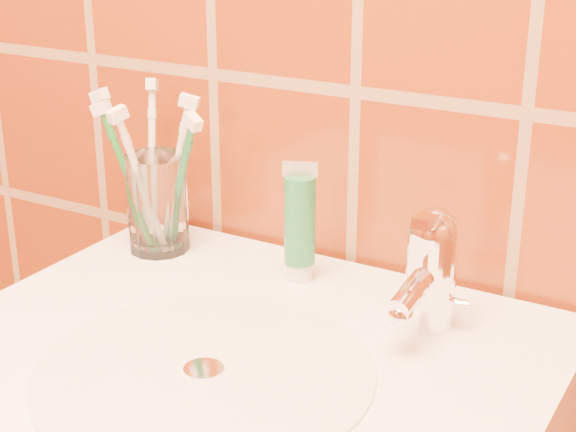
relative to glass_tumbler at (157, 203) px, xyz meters
The scene contains 9 objects.
glass_tumbler is the anchor object (origin of this frame).
toothpaste_tube 0.18m from the glass_tumbler, ahead, with size 0.04×0.03×0.13m.
faucet 0.34m from the glass_tumbler, ahead, with size 0.05×0.11×0.12m.
toothbrush_0 0.04m from the glass_tumbler, 86.90° to the right, with size 0.04×0.07×0.19m, color silver, non-canonical shape.
toothbrush_1 0.04m from the glass_tumbler, 44.28° to the left, with size 0.06×0.04×0.19m, color white, non-canonical shape.
toothbrush_2 0.05m from the glass_tumbler, 135.67° to the left, with size 0.05×0.08×0.19m, color white, non-canonical shape.
toothbrush_3 0.04m from the glass_tumbler, 149.44° to the right, with size 0.08×0.04×0.18m, color #20792F, non-canonical shape.
toothbrush_4 0.05m from the glass_tumbler, behind, with size 0.10×0.03×0.19m, color #A33122, non-canonical shape.
toothbrush_5 0.05m from the glass_tumbler, ahead, with size 0.09×0.05×0.18m, color #1E7342, non-canonical shape.
Camera 1 is at (0.40, 0.37, 1.25)m, focal length 55.00 mm.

